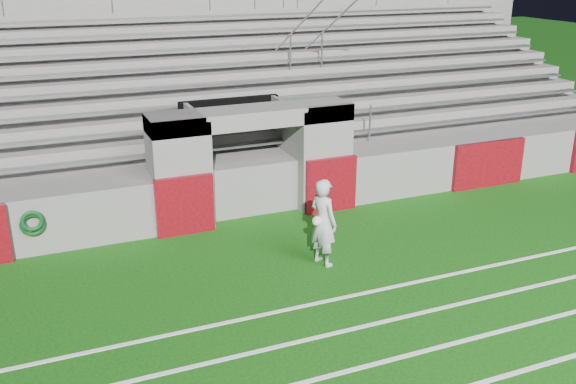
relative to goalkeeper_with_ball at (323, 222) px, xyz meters
name	(u,v)px	position (x,y,z in m)	size (l,w,h in m)	color
ground	(314,275)	(-0.38, -0.42, -0.90)	(90.00, 90.00, 0.00)	#0F450B
stadium_structure	(202,114)	(-0.38, 7.55, 0.59)	(26.00, 8.48, 5.42)	slate
goalkeeper_with_ball	(323,222)	(0.00, 0.00, 0.00)	(0.62, 0.76, 1.80)	#AFB6B9
hose_coil	(32,223)	(-5.34, 2.51, -0.14)	(0.51, 0.14, 0.58)	#0B3811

